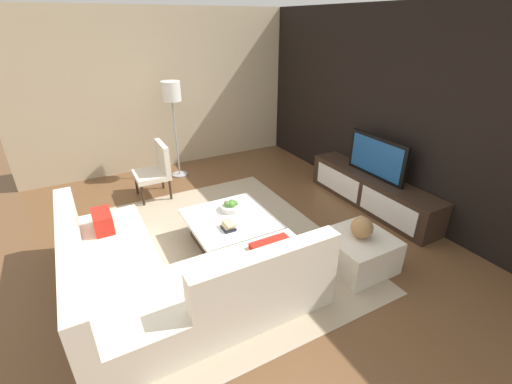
{
  "coord_description": "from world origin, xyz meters",
  "views": [
    {
      "loc": [
        3.29,
        -1.37,
        2.57
      ],
      "look_at": [
        -0.25,
        0.55,
        0.57
      ],
      "focal_mm": 24.27,
      "sensor_mm": 36.0,
      "label": 1
    }
  ],
  "objects_px": {
    "floor_lamp": "(172,98)",
    "decorative_ball": "(362,228)",
    "television": "(377,157)",
    "ottoman": "(358,252)",
    "sectional_couch": "(165,277)",
    "accent_chair_near": "(157,167)",
    "coffee_table": "(231,230)",
    "book_stack": "(229,226)",
    "media_console": "(371,191)",
    "fruit_bowl": "(231,206)"
  },
  "relations": [
    {
      "from": "floor_lamp",
      "to": "book_stack",
      "type": "xyz_separation_m",
      "value": [
        2.67,
        -0.21,
        -0.99
      ]
    },
    {
      "from": "accent_chair_near",
      "to": "book_stack",
      "type": "bearing_deg",
      "value": 14.09
    },
    {
      "from": "fruit_bowl",
      "to": "television",
      "type": "bearing_deg",
      "value": 82.76
    },
    {
      "from": "sectional_couch",
      "to": "accent_chair_near",
      "type": "distance_m",
      "value": 2.46
    },
    {
      "from": "sectional_couch",
      "to": "coffee_table",
      "type": "bearing_deg",
      "value": 121.07
    },
    {
      "from": "media_console",
      "to": "ottoman",
      "type": "height_order",
      "value": "media_console"
    },
    {
      "from": "accent_chair_near",
      "to": "book_stack",
      "type": "distance_m",
      "value": 2.05
    },
    {
      "from": "fruit_bowl",
      "to": "coffee_table",
      "type": "bearing_deg",
      "value": -28.42
    },
    {
      "from": "decorative_ball",
      "to": "book_stack",
      "type": "height_order",
      "value": "decorative_ball"
    },
    {
      "from": "ottoman",
      "to": "coffee_table",
      "type": "bearing_deg",
      "value": -135.2
    },
    {
      "from": "sectional_couch",
      "to": "ottoman",
      "type": "bearing_deg",
      "value": 76.26
    },
    {
      "from": "coffee_table",
      "to": "book_stack",
      "type": "bearing_deg",
      "value": -28.26
    },
    {
      "from": "media_console",
      "to": "ottoman",
      "type": "bearing_deg",
      "value": -50.15
    },
    {
      "from": "floor_lamp",
      "to": "fruit_bowl",
      "type": "height_order",
      "value": "floor_lamp"
    },
    {
      "from": "coffee_table",
      "to": "book_stack",
      "type": "relative_size",
      "value": 5.23
    },
    {
      "from": "media_console",
      "to": "television",
      "type": "xyz_separation_m",
      "value": [
        0.0,
        0.0,
        0.55
      ]
    },
    {
      "from": "fruit_bowl",
      "to": "book_stack",
      "type": "bearing_deg",
      "value": -28.33
    },
    {
      "from": "ottoman",
      "to": "book_stack",
      "type": "distance_m",
      "value": 1.52
    },
    {
      "from": "sectional_couch",
      "to": "coffee_table",
      "type": "xyz_separation_m",
      "value": [
        -0.59,
        0.99,
        -0.08
      ]
    },
    {
      "from": "media_console",
      "to": "book_stack",
      "type": "bearing_deg",
      "value": -87.06
    },
    {
      "from": "floor_lamp",
      "to": "decorative_ball",
      "type": "distance_m",
      "value": 3.79
    },
    {
      "from": "media_console",
      "to": "decorative_ball",
      "type": "height_order",
      "value": "decorative_ball"
    },
    {
      "from": "media_console",
      "to": "coffee_table",
      "type": "relative_size",
      "value": 2.17
    },
    {
      "from": "sectional_couch",
      "to": "floor_lamp",
      "type": "height_order",
      "value": "floor_lamp"
    },
    {
      "from": "coffee_table",
      "to": "accent_chair_near",
      "type": "relative_size",
      "value": 1.19
    },
    {
      "from": "accent_chair_near",
      "to": "fruit_bowl",
      "type": "xyz_separation_m",
      "value": [
        1.62,
        0.54,
        -0.06
      ]
    },
    {
      "from": "coffee_table",
      "to": "floor_lamp",
      "type": "bearing_deg",
      "value": 177.92
    },
    {
      "from": "sectional_couch",
      "to": "media_console",
      "type": "bearing_deg",
      "value": 98.56
    },
    {
      "from": "fruit_bowl",
      "to": "accent_chair_near",
      "type": "bearing_deg",
      "value": -161.56
    },
    {
      "from": "media_console",
      "to": "ottoman",
      "type": "xyz_separation_m",
      "value": [
        1.0,
        -1.2,
        -0.05
      ]
    },
    {
      "from": "television",
      "to": "book_stack",
      "type": "distance_m",
      "value": 2.45
    },
    {
      "from": "sectional_couch",
      "to": "floor_lamp",
      "type": "relative_size",
      "value": 1.37
    },
    {
      "from": "floor_lamp",
      "to": "ottoman",
      "type": "xyz_separation_m",
      "value": [
        3.55,
        1.01,
        -1.21
      ]
    },
    {
      "from": "television",
      "to": "ottoman",
      "type": "xyz_separation_m",
      "value": [
        1.0,
        -1.2,
        -0.6
      ]
    },
    {
      "from": "television",
      "to": "sectional_couch",
      "type": "distance_m",
      "value": 3.36
    },
    {
      "from": "sectional_couch",
      "to": "book_stack",
      "type": "bearing_deg",
      "value": 113.14
    },
    {
      "from": "media_console",
      "to": "accent_chair_near",
      "type": "bearing_deg",
      "value": -124.76
    },
    {
      "from": "sectional_couch",
      "to": "book_stack",
      "type": "height_order",
      "value": "sectional_couch"
    },
    {
      "from": "floor_lamp",
      "to": "ottoman",
      "type": "bearing_deg",
      "value": 15.83
    },
    {
      "from": "floor_lamp",
      "to": "decorative_ball",
      "type": "relative_size",
      "value": 6.78
    },
    {
      "from": "media_console",
      "to": "television",
      "type": "relative_size",
      "value": 2.18
    },
    {
      "from": "coffee_table",
      "to": "television",
      "type": "bearing_deg",
      "value": 87.51
    },
    {
      "from": "fruit_bowl",
      "to": "book_stack",
      "type": "xyz_separation_m",
      "value": [
        0.4,
        -0.22,
        -0.01
      ]
    },
    {
      "from": "floor_lamp",
      "to": "fruit_bowl",
      "type": "bearing_deg",
      "value": 0.21
    },
    {
      "from": "sectional_couch",
      "to": "fruit_bowl",
      "type": "xyz_separation_m",
      "value": [
        -0.77,
        1.08,
        0.15
      ]
    },
    {
      "from": "decorative_ball",
      "to": "coffee_table",
      "type": "bearing_deg",
      "value": -135.2
    },
    {
      "from": "coffee_table",
      "to": "fruit_bowl",
      "type": "distance_m",
      "value": 0.31
    },
    {
      "from": "television",
      "to": "ottoman",
      "type": "relative_size",
      "value": 1.47
    },
    {
      "from": "sectional_couch",
      "to": "ottoman",
      "type": "xyz_separation_m",
      "value": [
        0.51,
        2.08,
        -0.09
      ]
    },
    {
      "from": "fruit_bowl",
      "to": "decorative_ball",
      "type": "xyz_separation_m",
      "value": [
        1.28,
        1.0,
        0.09
      ]
    }
  ]
}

